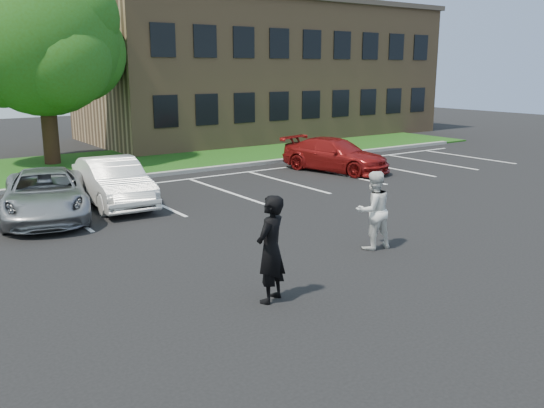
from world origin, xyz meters
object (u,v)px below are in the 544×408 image
(tree, at_px, (44,43))
(car_silver_minivan, at_px, (45,194))
(man_black_suit, at_px, (271,249))
(office_building, at_px, (263,70))
(car_red_compact, at_px, (335,155))
(man_white_shirt, at_px, (373,210))
(car_white_sedan, at_px, (113,182))

(tree, height_order, car_silver_minivan, tree)
(man_black_suit, bearing_deg, office_building, -150.50)
(car_red_compact, bearing_deg, car_silver_minivan, 169.49)
(office_building, distance_m, man_white_shirt, 25.03)
(man_white_shirt, xyz_separation_m, car_red_compact, (6.40, 8.68, -0.26))
(man_black_suit, bearing_deg, car_red_compact, -162.64)
(tree, height_order, car_white_sedan, tree)
(office_building, height_order, man_white_shirt, office_building)
(car_white_sedan, distance_m, car_red_compact, 9.93)
(tree, height_order, car_red_compact, tree)
(man_black_suit, bearing_deg, car_white_sedan, -118.91)
(car_white_sedan, relative_size, car_red_compact, 0.95)
(car_white_sedan, bearing_deg, man_black_suit, -88.25)
(man_black_suit, xyz_separation_m, man_white_shirt, (3.89, 1.25, -0.07))
(man_white_shirt, bearing_deg, car_silver_minivan, -44.03)
(car_silver_minivan, relative_size, car_red_compact, 1.05)
(man_white_shirt, relative_size, car_white_sedan, 0.42)
(office_building, bearing_deg, man_black_suit, -123.88)
(man_black_suit, height_order, car_white_sedan, man_black_suit)
(car_red_compact, bearing_deg, office_building, 52.88)
(tree, relative_size, car_red_compact, 1.84)
(office_building, bearing_deg, car_white_sedan, -137.63)
(car_red_compact, bearing_deg, tree, 121.70)
(tree, distance_m, car_white_sedan, 10.38)
(car_silver_minivan, height_order, car_red_compact, car_silver_minivan)
(office_building, xyz_separation_m, car_white_sedan, (-15.18, -13.85, -3.41))
(car_silver_minivan, bearing_deg, office_building, 53.80)
(office_building, distance_m, car_red_compact, 14.66)
(tree, xyz_separation_m, man_white_shirt, (2.95, -17.35, -4.39))
(man_black_suit, distance_m, man_white_shirt, 4.09)
(man_black_suit, height_order, car_silver_minivan, man_black_suit)
(car_white_sedan, bearing_deg, car_silver_minivan, -164.79)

